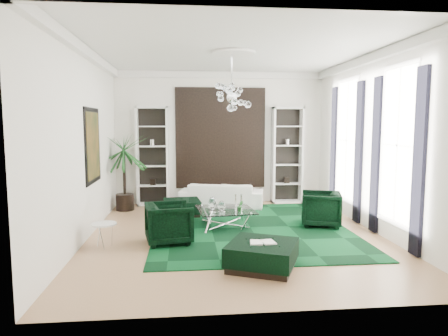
{
  "coord_description": "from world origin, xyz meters",
  "views": [
    {
      "loc": [
        -1.02,
        -8.1,
        2.3
      ],
      "look_at": [
        -0.18,
        0.5,
        1.35
      ],
      "focal_mm": 32.0,
      "sensor_mm": 36.0,
      "label": 1
    }
  ],
  "objects": [
    {
      "name": "floor",
      "position": [
        0.0,
        0.0,
        -0.01
      ],
      "size": [
        6.0,
        7.0,
        0.02
      ],
      "primitive_type": "cube",
      "color": "tan",
      "rests_on": "ground"
    },
    {
      "name": "ceiling",
      "position": [
        0.0,
        0.0,
        3.81
      ],
      "size": [
        6.0,
        7.0,
        0.02
      ],
      "primitive_type": "cube",
      "color": "white",
      "rests_on": "ground"
    },
    {
      "name": "wall_back",
      "position": [
        0.0,
        3.51,
        1.9
      ],
      "size": [
        6.0,
        0.02,
        3.8
      ],
      "primitive_type": "cube",
      "color": "white",
      "rests_on": "ground"
    },
    {
      "name": "wall_front",
      "position": [
        0.0,
        -3.51,
        1.9
      ],
      "size": [
        6.0,
        0.02,
        3.8
      ],
      "primitive_type": "cube",
      "color": "white",
      "rests_on": "ground"
    },
    {
      "name": "wall_left",
      "position": [
        -3.01,
        0.0,
        1.9
      ],
      "size": [
        0.02,
        7.0,
        3.8
      ],
      "primitive_type": "cube",
      "color": "white",
      "rests_on": "ground"
    },
    {
      "name": "wall_right",
      "position": [
        3.01,
        0.0,
        1.9
      ],
      "size": [
        0.02,
        7.0,
        3.8
      ],
      "primitive_type": "cube",
      "color": "white",
      "rests_on": "ground"
    },
    {
      "name": "crown_molding",
      "position": [
        0.0,
        0.0,
        3.7
      ],
      "size": [
        6.0,
        7.0,
        0.18
      ],
      "primitive_type": null,
      "color": "white",
      "rests_on": "ceiling"
    },
    {
      "name": "ceiling_medallion",
      "position": [
        0.0,
        0.3,
        3.77
      ],
      "size": [
        0.9,
        0.9,
        0.05
      ],
      "primitive_type": "cylinder",
      "color": "white",
      "rests_on": "ceiling"
    },
    {
      "name": "tapestry",
      "position": [
        0.0,
        3.46,
        1.9
      ],
      "size": [
        2.5,
        0.06,
        2.8
      ],
      "primitive_type": "cube",
      "color": "black",
      "rests_on": "wall_back"
    },
    {
      "name": "shelving_left",
      "position": [
        -1.95,
        3.31,
        1.4
      ],
      "size": [
        0.9,
        0.38,
        2.8
      ],
      "primitive_type": null,
      "color": "white",
      "rests_on": "floor"
    },
    {
      "name": "shelving_right",
      "position": [
        1.95,
        3.31,
        1.4
      ],
      "size": [
        0.9,
        0.38,
        2.8
      ],
      "primitive_type": null,
      "color": "white",
      "rests_on": "floor"
    },
    {
      "name": "painting",
      "position": [
        -2.97,
        0.6,
        1.85
      ],
      "size": [
        0.04,
        1.3,
        1.6
      ],
      "primitive_type": "cube",
      "color": "black",
      "rests_on": "wall_left"
    },
    {
      "name": "window_near",
      "position": [
        2.99,
        -0.9,
        1.9
      ],
      "size": [
        0.03,
        1.1,
        2.9
      ],
      "primitive_type": "cube",
      "color": "white",
      "rests_on": "wall_right"
    },
    {
      "name": "curtain_near_a",
      "position": [
        2.96,
        -1.68,
        1.65
      ],
      "size": [
        0.07,
        0.3,
        3.25
      ],
      "primitive_type": "cube",
      "color": "black",
      "rests_on": "floor"
    },
    {
      "name": "curtain_near_b",
      "position": [
        2.96,
        -0.12,
        1.65
      ],
      "size": [
        0.07,
        0.3,
        3.25
      ],
      "primitive_type": "cube",
      "color": "black",
      "rests_on": "floor"
    },
    {
      "name": "window_far",
      "position": [
        2.99,
        1.5,
        1.9
      ],
      "size": [
        0.03,
        1.1,
        2.9
      ],
      "primitive_type": "cube",
      "color": "white",
      "rests_on": "wall_right"
    },
    {
      "name": "curtain_far_a",
      "position": [
        2.96,
        0.72,
        1.65
      ],
      "size": [
        0.07,
        0.3,
        3.25
      ],
      "primitive_type": "cube",
      "color": "black",
      "rests_on": "floor"
    },
    {
      "name": "curtain_far_b",
      "position": [
        2.96,
        2.28,
        1.65
      ],
      "size": [
        0.07,
        0.3,
        3.25
      ],
      "primitive_type": "cube",
      "color": "black",
      "rests_on": "floor"
    },
    {
      "name": "rug",
      "position": [
        0.4,
        0.48,
        0.01
      ],
      "size": [
        4.2,
        5.0,
        0.02
      ],
      "primitive_type": "cube",
      "color": "black",
      "rests_on": "floor"
    },
    {
      "name": "sofa",
      "position": [
        -0.02,
        2.86,
        0.34
      ],
      "size": [
        2.43,
        1.37,
        0.67
      ],
      "primitive_type": "imported",
      "rotation": [
        0.0,
        0.0,
        2.92
      ],
      "color": "white",
      "rests_on": "floor"
    },
    {
      "name": "armchair_left",
      "position": [
        -1.35,
        -0.48,
        0.39
      ],
      "size": [
        1.0,
        0.98,
        0.79
      ],
      "primitive_type": "imported",
      "rotation": [
        0.0,
        0.0,
        1.75
      ],
      "color": "black",
      "rests_on": "floor"
    },
    {
      "name": "armchair_right",
      "position": [
        2.02,
        0.51,
        0.39
      ],
      "size": [
        1.08,
        1.06,
        0.79
      ],
      "primitive_type": "imported",
      "rotation": [
        0.0,
        0.0,
        -1.87
      ],
      "color": "black",
      "rests_on": "floor"
    },
    {
      "name": "coffee_table",
      "position": [
        -0.15,
        0.6,
        0.21
      ],
      "size": [
        1.33,
        1.33,
        0.42
      ],
      "primitive_type": null,
      "rotation": [
        0.0,
        0.0,
        0.11
      ],
      "color": "white",
      "rests_on": "floor"
    },
    {
      "name": "ottoman_side",
      "position": [
        -1.12,
        1.88,
        0.2
      ],
      "size": [
        0.97,
        0.97,
        0.39
      ],
      "primitive_type": "cube",
      "rotation": [
        0.0,
        0.0,
        0.1
      ],
      "color": "black",
      "rests_on": "floor"
    },
    {
      "name": "ottoman_front",
      "position": [
        0.19,
        -1.97,
        0.21
      ],
      "size": [
        1.36,
        1.36,
        0.41
      ],
      "primitive_type": "cube",
      "rotation": [
        0.0,
        0.0,
        -0.42
      ],
      "color": "black",
      "rests_on": "floor"
    },
    {
      "name": "book",
      "position": [
        0.19,
        -1.97,
        0.43
      ],
      "size": [
        0.41,
        0.27,
        0.03
      ],
      "primitive_type": "cube",
      "color": "white",
      "rests_on": "ottoman_front"
    },
    {
      "name": "side_table",
      "position": [
        -2.55,
        -0.64,
        0.22
      ],
      "size": [
        0.6,
        0.6,
        0.45
      ],
      "primitive_type": "cylinder",
      "rotation": [
        0.0,
        0.0,
        0.36
      ],
      "color": "white",
      "rests_on": "floor"
    },
    {
      "name": "palm",
      "position": [
        -2.65,
        2.66,
        1.32
      ],
      "size": [
        1.89,
        1.89,
        2.63
      ],
      "primitive_type": null,
      "rotation": [
        0.0,
        0.0,
        -0.17
      ],
      "color": "#1A4F1D",
      "rests_on": "floor"
    },
    {
      "name": "chandelier",
      "position": [
        -0.04,
        0.32,
        2.85
      ],
      "size": [
        1.05,
        1.05,
        0.79
      ],
      "primitive_type": null,
      "rotation": [
        0.0,
        0.0,
        -0.22
      ],
      "color": "white",
      "rests_on": "ceiling"
    },
    {
      "name": "table_plant",
      "position": [
        0.16,
        0.35,
        0.53
      ],
      "size": [
        0.13,
        0.11,
        0.23
      ],
      "primitive_type": "imported",
      "rotation": [
        0.0,
        0.0,
        0.02
      ],
      "color": "#1A4F1D",
      "rests_on": "coffee_table"
    }
  ]
}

